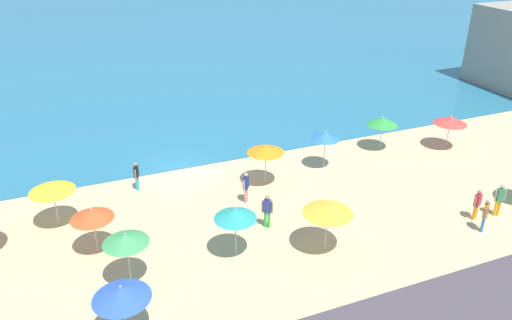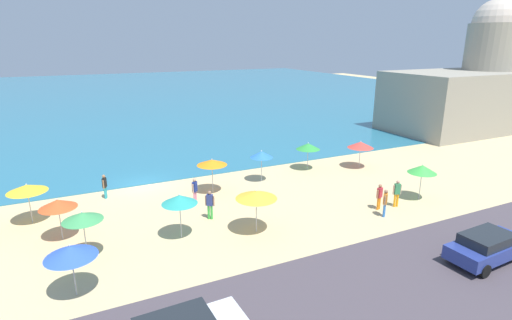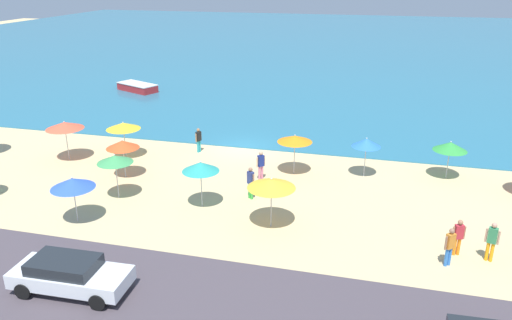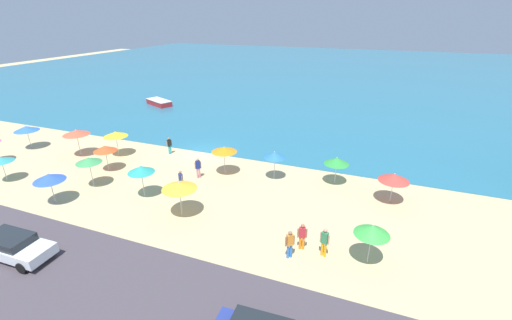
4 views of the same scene
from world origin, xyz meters
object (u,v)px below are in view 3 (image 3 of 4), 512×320
at_px(beach_umbrella_9, 366,143).
at_px(beach_umbrella_1, 271,184).
at_px(bather_4, 261,164).
at_px(beach_umbrella_7, 201,167).
at_px(beach_umbrella_10, 123,144).
at_px(bather_2, 458,235).
at_px(beach_umbrella_12, 123,126).
at_px(bather_0, 492,240).
at_px(beach_umbrella_4, 295,139).
at_px(skiff_nearshore, 137,87).
at_px(bather_3, 450,245).
at_px(parked_car_0, 69,274).
at_px(bather_1, 251,181).
at_px(bather_5, 199,139).
at_px(beach_umbrella_11, 115,159).
at_px(beach_umbrella_0, 73,183).
at_px(beach_umbrella_13, 65,125).
at_px(beach_umbrella_3, 450,146).

bearing_deg(beach_umbrella_9, beach_umbrella_1, -118.47).
xyz_separation_m(beach_umbrella_1, bather_4, (-1.84, 5.40, -1.24)).
bearing_deg(beach_umbrella_7, beach_umbrella_10, 155.56).
bearing_deg(bather_2, beach_umbrella_12, 159.50).
relative_size(beach_umbrella_7, bather_0, 1.41).
relative_size(beach_umbrella_4, bather_2, 1.47).
bearing_deg(skiff_nearshore, beach_umbrella_4, -42.23).
bearing_deg(beach_umbrella_12, bather_3, -23.42).
height_order(beach_umbrella_1, parked_car_0, beach_umbrella_1).
xyz_separation_m(bather_0, parked_car_0, (-15.91, -6.32, -0.23)).
height_order(beach_umbrella_10, bather_4, beach_umbrella_10).
relative_size(beach_umbrella_10, bather_4, 1.33).
bearing_deg(bather_1, bather_2, -17.98).
height_order(bather_0, bather_3, bather_0).
height_order(beach_umbrella_4, bather_5, beach_umbrella_4).
distance_m(beach_umbrella_1, beach_umbrella_11, 8.76).
distance_m(beach_umbrella_9, bather_2, 9.14).
xyz_separation_m(beach_umbrella_9, bather_1, (-5.77, -4.69, -1.10)).
xyz_separation_m(beach_umbrella_11, parked_car_0, (2.43, -8.07, -1.45)).
relative_size(beach_umbrella_9, skiff_nearshore, 0.50).
height_order(beach_umbrella_9, parked_car_0, beach_umbrella_9).
distance_m(bather_0, bather_2, 1.31).
xyz_separation_m(bather_3, bather_4, (-9.74, 6.92, 0.02)).
bearing_deg(bather_2, beach_umbrella_7, 172.09).
distance_m(beach_umbrella_0, bather_2, 17.76).
xyz_separation_m(bather_0, bather_2, (-1.29, 0.16, -0.07)).
bearing_deg(bather_2, skiff_nearshore, 138.16).
bearing_deg(beach_umbrella_0, bather_2, 4.36).
bearing_deg(bather_1, beach_umbrella_10, 172.33).
relative_size(beach_umbrella_13, bather_1, 1.44).
distance_m(beach_umbrella_7, beach_umbrella_12, 9.30).
relative_size(beach_umbrella_3, parked_car_0, 0.51).
distance_m(beach_umbrella_3, bather_1, 11.97).
bearing_deg(beach_umbrella_7, bather_2, -7.91).
xyz_separation_m(beach_umbrella_7, parked_car_0, (-2.32, -8.20, -1.45)).
distance_m(bather_3, skiff_nearshore, 37.61).
relative_size(bather_0, skiff_nearshore, 0.37).
relative_size(beach_umbrella_3, beach_umbrella_13, 0.89).
bearing_deg(bather_3, beach_umbrella_3, 84.98).
distance_m(beach_umbrella_3, beach_umbrella_10, 19.10).
bearing_deg(skiff_nearshore, parked_car_0, -67.24).
height_order(beach_umbrella_0, beach_umbrella_12, beach_umbrella_12).
distance_m(beach_umbrella_4, bather_4, 2.54).
relative_size(beach_umbrella_0, beach_umbrella_7, 0.93).
height_order(bather_1, bather_2, bather_1).
xyz_separation_m(beach_umbrella_10, bather_4, (7.93, 1.59, -1.05)).
distance_m(beach_umbrella_1, bather_0, 9.74).
bearing_deg(bather_3, bather_4, 144.62).
bearing_deg(beach_umbrella_3, bather_4, -164.33).
distance_m(bather_0, bather_1, 11.89).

